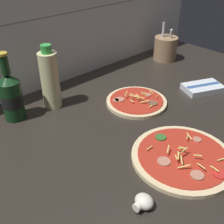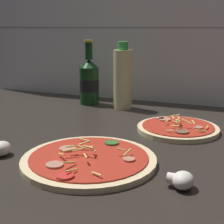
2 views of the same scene
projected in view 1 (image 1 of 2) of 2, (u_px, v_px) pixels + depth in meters
counter_slab at (142, 129)px, 92.89cm from camera, size 160.00×90.00×2.50cm
tile_backsplash at (57, 15)px, 105.56cm from camera, size 160.00×1.13×60.00cm
pizza_near at (183, 157)px, 78.10cm from camera, size 28.61×28.61×3.96cm
pizza_far at (136, 102)px, 103.77cm from camera, size 22.29×22.29×3.99cm
beer_bottle at (11, 96)px, 91.69cm from camera, size 7.13×7.13×23.25cm
oil_bottle at (50, 79)px, 97.23cm from camera, size 6.47×6.47×22.96cm
mushroom_right at (143, 202)px, 63.96cm from camera, size 4.91×4.67×3.27cm
utensil_crock at (165, 48)px, 137.63cm from camera, size 11.19×11.19×18.10cm
dish_towel at (202, 88)px, 112.27cm from camera, size 17.64×14.62×2.56cm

